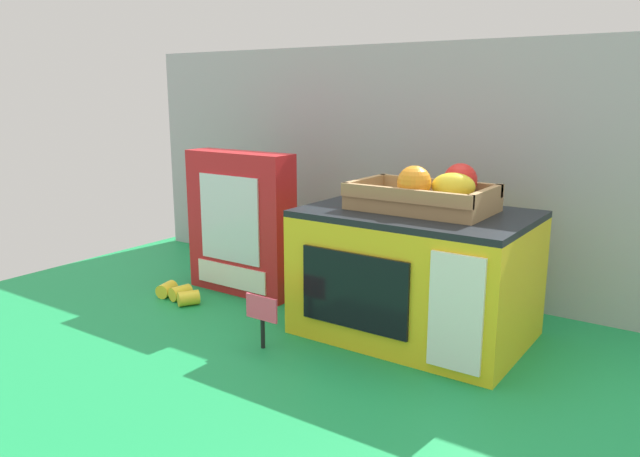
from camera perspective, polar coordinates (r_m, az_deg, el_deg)
ground_plane at (r=1.29m, az=3.30°, el=-8.18°), size 1.70×1.70×0.00m
display_back_panel at (r=1.44m, az=8.78°, el=5.49°), size 1.61×0.03×0.57m
toy_microwave at (r=1.18m, az=8.86°, el=-4.16°), size 0.41×0.29×0.24m
food_groups_crate at (r=1.15m, az=10.03°, el=3.11°), size 0.26×0.16×0.09m
cookie_set_box at (r=1.41m, az=-7.41°, el=0.47°), size 0.27×0.08×0.33m
price_sign at (r=1.12m, az=-5.44°, el=-7.91°), size 0.07×0.01×0.10m
loose_toy_banana at (r=1.42m, az=-13.04°, el=-5.91°), size 0.13×0.07×0.03m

